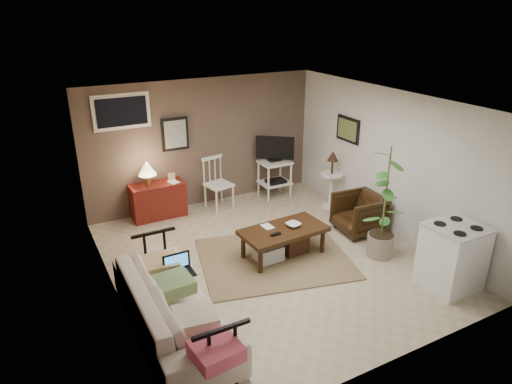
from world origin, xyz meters
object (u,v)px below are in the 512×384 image
red_console (157,197)px  coffee_table (283,240)px  tv_stand (275,165)px  armchair (359,212)px  stove (452,257)px  sofa (172,298)px  spindle_chair (218,185)px  potted_plant (385,199)px  side_table (332,173)px

red_console → coffee_table: bearing=-61.0°
tv_stand → armchair: size_ratio=1.70×
armchair → stove: size_ratio=0.79×
sofa → armchair: sofa is taller
coffee_table → spindle_chair: size_ratio=1.37×
spindle_chair → armchair: (1.68, -2.06, -0.09)m
sofa → red_console: size_ratio=2.07×
tv_stand → stove: size_ratio=1.34×
armchair → potted_plant: 1.01m
stove → tv_stand: bearing=97.4°
coffee_table → stove: stove is taller
armchair → coffee_table: bearing=-82.0°
coffee_table → tv_stand: size_ratio=1.07×
stove → coffee_table: bearing=131.9°
armchair → stove: (0.03, -1.87, 0.09)m
spindle_chair → armchair: 2.66m
sofa → armchair: 3.73m
coffee_table → sofa: sofa is taller
potted_plant → coffee_table: bearing=152.6°
red_console → armchair: bearing=-37.7°
stove → sofa: bearing=165.9°
coffee_table → potted_plant: potted_plant is taller
coffee_table → stove: 2.39m
side_table → armchair: 1.12m
red_console → armchair: size_ratio=1.50×
spindle_chair → sofa: bearing=-122.4°
armchair → stove: bearing=5.3°
coffee_table → armchair: 1.57m
red_console → spindle_chair: (1.15, -0.13, 0.08)m
red_console → side_table: bearing=-20.5°
side_table → red_console: bearing=159.5°
sofa → side_table: bearing=-62.0°
coffee_table → side_table: 2.15m
coffee_table → tv_stand: (1.09, 2.10, 0.39)m
coffee_table → tv_stand: bearing=62.6°
red_console → spindle_chair: bearing=-6.4°
spindle_chair → side_table: size_ratio=0.87×
armchair → sofa: bearing=-70.7°
spindle_chair → potted_plant: size_ratio=0.55×
red_console → potted_plant: (2.60, -2.98, 0.57)m
coffee_table → side_table: (1.76, 1.15, 0.42)m
coffee_table → tv_stand: 2.40m
sofa → spindle_chair: (1.92, 3.02, 0.01)m
side_table → potted_plant: bearing=-103.0°
red_console → tv_stand: bearing=-4.5°
red_console → armchair: 3.58m
red_console → tv_stand: 2.38m
tv_stand → red_console: bearing=175.5°
red_console → spindle_chair: 1.16m
stove → red_console: bearing=125.2°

